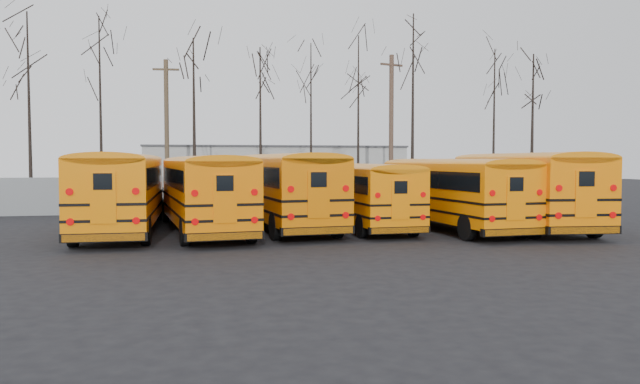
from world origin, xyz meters
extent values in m
plane|color=black|center=(0.00, 0.00, 0.00)|extent=(120.00, 120.00, 0.00)
cube|color=gray|center=(0.00, 12.00, 1.00)|extent=(40.00, 0.04, 2.00)
cube|color=beige|center=(2.00, 32.00, 2.00)|extent=(22.00, 8.00, 4.00)
cylinder|color=black|center=(-9.32, -0.82, 0.52)|extent=(0.31, 1.05, 1.05)
cylinder|color=black|center=(-6.96, -0.85, 0.52)|extent=(0.31, 1.05, 1.05)
cylinder|color=black|center=(-9.20, 7.98, 0.52)|extent=(0.31, 1.05, 1.05)
cylinder|color=black|center=(-6.83, 7.94, 0.52)|extent=(0.31, 1.05, 1.05)
cube|color=orange|center=(-8.09, 2.57, 1.75)|extent=(2.76, 9.78, 2.46)
cube|color=orange|center=(-8.01, 8.33, 1.05)|extent=(2.38, 1.81, 1.05)
cube|color=black|center=(-8.09, 2.36, 2.30)|extent=(2.78, 8.73, 0.73)
cube|color=black|center=(-8.08, 3.46, 1.00)|extent=(2.81, 11.58, 0.09)
cube|color=black|center=(-8.08, 3.46, 1.52)|extent=(2.81, 11.58, 0.09)
cube|color=black|center=(-8.16, -2.20, 0.47)|extent=(2.68, 0.27, 0.29)
cube|color=black|center=(-8.00, 9.17, 0.47)|extent=(2.52, 0.25, 0.27)
cube|color=orange|center=(-8.16, -2.31, 1.73)|extent=(0.79, 0.05, 1.62)
cylinder|color=#B20505|center=(-9.16, -2.31, 1.00)|extent=(0.23, 0.05, 0.23)
cylinder|color=#B20505|center=(-7.17, -2.34, 1.00)|extent=(0.23, 0.05, 0.23)
cylinder|color=#B20505|center=(-9.16, -2.31, 1.94)|extent=(0.23, 0.05, 0.23)
cylinder|color=#B20505|center=(-7.17, -2.34, 1.94)|extent=(0.23, 0.05, 0.23)
cylinder|color=black|center=(-5.66, -1.36, 0.51)|extent=(0.39, 1.04, 1.01)
cylinder|color=black|center=(-3.38, -1.12, 0.51)|extent=(0.39, 1.04, 1.01)
cylinder|color=black|center=(-6.55, 7.12, 0.51)|extent=(0.39, 1.04, 1.01)
cylinder|color=black|center=(-4.26, 7.35, 0.51)|extent=(0.39, 1.04, 1.01)
cube|color=orange|center=(-4.86, 2.04, 1.70)|extent=(3.50, 9.65, 2.38)
cube|color=orange|center=(-5.44, 7.59, 1.01)|extent=(2.45, 1.95, 1.01)
cube|color=black|center=(-4.84, 1.84, 2.23)|extent=(3.44, 8.64, 0.71)
cube|color=black|center=(-4.95, 2.89, 0.96)|extent=(3.72, 11.39, 0.09)
cube|color=black|center=(-4.95, 2.89, 1.47)|extent=(3.72, 11.39, 0.09)
cube|color=black|center=(-4.38, -2.56, 0.46)|extent=(2.61, 0.49, 0.28)
cube|color=black|center=(-5.53, 8.40, 0.46)|extent=(2.44, 0.45, 0.26)
cube|color=orange|center=(-4.37, -2.67, 1.67)|extent=(0.76, 0.12, 1.57)
cylinder|color=#B20505|center=(-5.33, -2.78, 0.96)|extent=(0.23, 0.06, 0.22)
cylinder|color=#B20505|center=(-3.41, -2.58, 0.96)|extent=(0.23, 0.06, 0.22)
cylinder|color=#B20505|center=(-5.33, -2.78, 1.88)|extent=(0.23, 0.06, 0.22)
cylinder|color=#B20505|center=(-3.41, -2.58, 1.88)|extent=(0.23, 0.06, 0.22)
cylinder|color=black|center=(-2.43, -0.54, 0.52)|extent=(0.39, 1.07, 1.05)
cylinder|color=black|center=(-0.08, -0.32, 0.52)|extent=(0.39, 1.07, 1.05)
cylinder|color=black|center=(-3.25, 8.21, 0.52)|extent=(0.39, 1.07, 1.05)
cylinder|color=black|center=(-0.90, 8.43, 0.52)|extent=(0.39, 1.07, 1.05)
cube|color=orange|center=(-1.57, 2.96, 1.75)|extent=(3.51, 9.93, 2.46)
cube|color=orange|center=(-2.11, 8.69, 1.05)|extent=(2.51, 1.99, 1.05)
cube|color=black|center=(-1.55, 2.75, 2.30)|extent=(3.46, 8.90, 0.73)
cube|color=black|center=(-1.66, 3.84, 0.99)|extent=(3.71, 11.73, 0.09)
cube|color=black|center=(-1.66, 3.84, 1.52)|extent=(3.71, 11.73, 0.09)
cube|color=black|center=(-1.13, -1.78, 0.47)|extent=(2.69, 0.48, 0.29)
cube|color=black|center=(-2.19, 9.52, 0.47)|extent=(2.52, 0.44, 0.27)
cube|color=orange|center=(-1.12, -1.90, 1.73)|extent=(0.79, 0.11, 1.62)
cylinder|color=#B20505|center=(-2.11, -2.00, 0.99)|extent=(0.23, 0.06, 0.23)
cylinder|color=#B20505|center=(-0.13, -1.82, 0.99)|extent=(0.23, 0.06, 0.23)
cylinder|color=#B20505|center=(-2.11, -2.00, 1.94)|extent=(0.23, 0.06, 0.23)
cylinder|color=#B20505|center=(-0.13, -1.82, 1.94)|extent=(0.23, 0.06, 0.23)
cylinder|color=black|center=(0.82, -0.58, 0.45)|extent=(0.29, 0.92, 0.91)
cylinder|color=black|center=(2.87, -0.50, 0.45)|extent=(0.29, 0.92, 0.91)
cylinder|color=black|center=(0.52, 7.05, 0.45)|extent=(0.29, 0.92, 0.91)
cylinder|color=black|center=(2.57, 7.13, 0.45)|extent=(0.29, 0.92, 0.91)
cube|color=orange|center=(1.73, 2.41, 1.52)|extent=(2.60, 8.53, 2.13)
cube|color=orange|center=(1.53, 7.40, 0.91)|extent=(2.10, 1.62, 0.91)
cube|color=black|center=(1.74, 2.23, 2.00)|extent=(2.60, 7.62, 0.64)
cube|color=black|center=(1.70, 3.18, 0.86)|extent=(2.68, 10.09, 0.08)
cube|color=black|center=(1.70, 3.18, 1.32)|extent=(2.68, 10.09, 0.08)
cube|color=black|center=(1.89, -1.72, 0.41)|extent=(2.33, 0.29, 0.25)
cube|color=black|center=(1.51, 8.13, 0.41)|extent=(2.19, 0.27, 0.24)
cube|color=orange|center=(1.89, -1.82, 1.50)|extent=(0.68, 0.06, 1.41)
cylinder|color=#B20505|center=(1.03, -1.86, 0.86)|extent=(0.20, 0.04, 0.20)
cylinder|color=#B20505|center=(2.75, -1.79, 0.86)|extent=(0.20, 0.04, 0.20)
cylinder|color=#B20505|center=(1.03, -1.86, 1.68)|extent=(0.20, 0.04, 0.20)
cylinder|color=#B20505|center=(2.75, -1.79, 1.68)|extent=(0.20, 0.04, 0.20)
cylinder|color=black|center=(4.31, -2.12, 0.49)|extent=(0.34, 0.99, 0.98)
cylinder|color=black|center=(6.51, -1.97, 0.49)|extent=(0.34, 0.99, 0.98)
cylinder|color=black|center=(3.76, 6.05, 0.49)|extent=(0.34, 0.99, 0.98)
cylinder|color=black|center=(5.96, 6.20, 0.49)|extent=(0.34, 0.99, 0.98)
cube|color=orange|center=(5.20, 1.12, 1.63)|extent=(3.04, 9.21, 2.29)
cube|color=orange|center=(4.84, 6.47, 0.98)|extent=(2.30, 1.80, 0.98)
cube|color=black|center=(5.21, 0.92, 2.15)|extent=(3.02, 8.24, 0.68)
cube|color=black|center=(5.14, 1.94, 0.93)|extent=(3.19, 10.89, 0.09)
cube|color=black|center=(5.14, 1.94, 1.41)|extent=(3.19, 10.89, 0.09)
cube|color=black|center=(5.50, -3.31, 0.44)|extent=(2.51, 0.38, 0.27)
cube|color=black|center=(4.79, 7.25, 0.44)|extent=(2.35, 0.35, 0.25)
cube|color=orange|center=(5.51, -3.42, 1.61)|extent=(0.73, 0.09, 1.51)
cylinder|color=#B20505|center=(4.58, -3.49, 0.93)|extent=(0.22, 0.05, 0.21)
cylinder|color=#B20505|center=(6.43, -3.37, 0.93)|extent=(0.22, 0.05, 0.21)
cylinder|color=#B20505|center=(4.58, -3.49, 1.80)|extent=(0.22, 0.05, 0.21)
cylinder|color=#B20505|center=(6.43, -3.37, 1.80)|extent=(0.22, 0.05, 0.21)
cylinder|color=black|center=(6.95, -2.13, 0.53)|extent=(0.39, 1.08, 1.06)
cylinder|color=black|center=(9.33, -2.35, 0.53)|extent=(0.39, 1.08, 1.06)
cylinder|color=black|center=(7.76, 6.72, 0.53)|extent=(0.39, 1.08, 1.06)
cylinder|color=black|center=(10.14, 6.50, 0.53)|extent=(0.39, 1.08, 1.06)
cube|color=orange|center=(8.45, 1.18, 1.77)|extent=(3.53, 10.03, 2.48)
cube|color=orange|center=(8.99, 6.98, 1.06)|extent=(2.53, 2.01, 1.06)
cube|color=black|center=(8.44, 0.97, 2.33)|extent=(3.48, 8.98, 0.74)
cube|color=black|center=(8.54, 2.08, 1.00)|extent=(3.73, 11.85, 0.10)
cube|color=black|center=(8.54, 2.08, 1.53)|extent=(3.73, 11.85, 0.10)
cube|color=black|center=(8.02, -3.61, 0.48)|extent=(2.72, 0.48, 0.30)
cube|color=black|center=(9.06, 7.82, 0.48)|extent=(2.55, 0.44, 0.27)
cube|color=orange|center=(8.01, -3.72, 1.74)|extent=(0.79, 0.11, 1.64)
cylinder|color=#B20505|center=(7.00, -3.64, 1.00)|extent=(0.24, 0.06, 0.23)
cylinder|color=#B20505|center=(9.00, -3.82, 1.00)|extent=(0.24, 0.06, 0.23)
cylinder|color=#B20505|center=(7.00, -3.64, 1.96)|extent=(0.24, 0.06, 0.23)
cylinder|color=#B20505|center=(9.00, -3.82, 1.96)|extent=(0.24, 0.06, 0.23)
cylinder|color=brown|center=(-6.76, 17.35, 4.58)|extent=(0.28, 0.28, 9.16)
cube|color=brown|center=(-6.76, 17.35, 8.55)|extent=(1.63, 0.24, 0.12)
cylinder|color=brown|center=(8.14, 17.83, 5.02)|extent=(0.31, 0.31, 10.04)
cube|color=brown|center=(8.14, 17.83, 9.37)|extent=(1.74, 0.67, 0.13)
cone|color=black|center=(-14.30, 15.43, 5.65)|extent=(0.26, 0.26, 11.31)
cone|color=black|center=(-10.73, 17.75, 5.87)|extent=(0.26, 0.26, 11.74)
cone|color=black|center=(-5.08, 16.75, 5.22)|extent=(0.26, 0.26, 10.45)
cone|color=black|center=(-1.16, 14.95, 4.86)|extent=(0.26, 0.26, 9.72)
cone|color=black|center=(2.17, 15.92, 5.13)|extent=(0.26, 0.26, 10.26)
cone|color=black|center=(5.60, 17.10, 5.56)|extent=(0.26, 0.26, 11.11)
cone|color=black|center=(9.62, 17.67, 6.43)|extent=(0.26, 0.26, 12.85)
cone|color=black|center=(15.19, 16.71, 5.26)|extent=(0.26, 0.26, 10.52)
cone|color=black|center=(17.11, 15.03, 4.98)|extent=(0.26, 0.26, 9.96)
camera|label=1|loc=(-5.58, -22.91, 2.95)|focal=35.00mm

